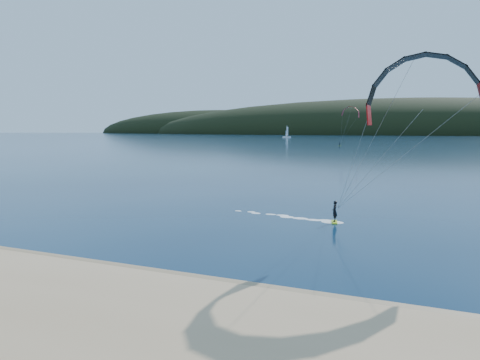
% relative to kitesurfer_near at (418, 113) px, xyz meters
% --- Properties ---
extents(ground, '(1800.00, 1800.00, 0.00)m').
position_rel_kitesurfer_near_xyz_m(ground, '(-11.13, -19.85, -9.32)').
color(ground, '#081F3A').
rests_on(ground, ground).
extents(wet_sand, '(220.00, 2.50, 0.10)m').
position_rel_kitesurfer_near_xyz_m(wet_sand, '(-11.13, -15.35, -9.27)').
color(wet_sand, '#8C7351').
rests_on(wet_sand, ground).
extents(headland, '(1200.00, 310.00, 140.00)m').
position_rel_kitesurfer_near_xyz_m(headland, '(-10.50, 725.43, -9.32)').
color(headland, black).
rests_on(headland, ground).
extents(kitesurfer_near, '(21.78, 6.58, 12.40)m').
position_rel_kitesurfer_near_xyz_m(kitesurfer_near, '(0.00, 0.00, 0.00)').
color(kitesurfer_near, '#C4EE1C').
rests_on(kitesurfer_near, ground).
extents(kitesurfer_far, '(10.85, 7.98, 17.15)m').
position_rel_kitesurfer_near_xyz_m(kitesurfer_far, '(-35.00, 181.44, 5.21)').
color(kitesurfer_far, '#C4EE1C').
rests_on(kitesurfer_far, ground).
extents(sailboat, '(8.64, 5.47, 12.04)m').
position_rel_kitesurfer_near_xyz_m(sailboat, '(-128.33, 382.99, -8.43)').
color(sailboat, white).
rests_on(sailboat, ground).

